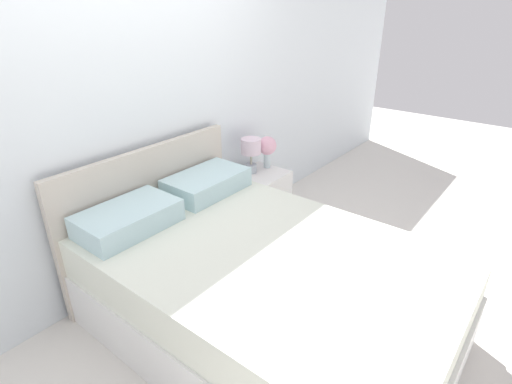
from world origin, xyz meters
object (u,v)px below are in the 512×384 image
(table_lamp, at_px, (251,150))
(flower_vase, at_px, (267,147))
(nightstand, at_px, (259,200))
(bed, at_px, (258,285))

(table_lamp, distance_m, flower_vase, 0.19)
(nightstand, bearing_deg, table_lamp, 100.19)
(flower_vase, bearing_deg, bed, -145.34)
(nightstand, distance_m, flower_vase, 0.48)
(bed, distance_m, table_lamp, 1.36)
(bed, xyz_separation_m, flower_vase, (1.17, 0.81, 0.38))
(bed, bearing_deg, flower_vase, 34.66)
(table_lamp, bearing_deg, flower_vase, -10.88)
(bed, relative_size, table_lamp, 6.85)
(bed, relative_size, nightstand, 4.12)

